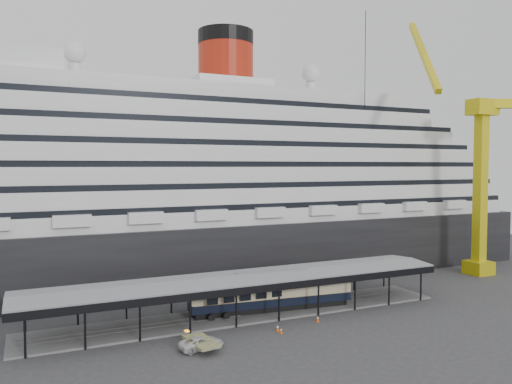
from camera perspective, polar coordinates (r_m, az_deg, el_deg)
ground at (r=62.64m, az=0.60°, el=-15.10°), size 200.00×200.00×0.00m
cruise_ship at (r=89.53m, az=-8.18°, el=2.26°), size 130.00×30.00×43.90m
platform_canopy at (r=66.33m, az=-1.29°, el=-11.94°), size 56.00×9.18×5.30m
crane_yellow at (r=96.99m, az=23.71°, el=3.04°), size 23.83×18.78×47.60m
port_truck at (r=55.57m, az=-6.27°, el=-16.78°), size 5.10×2.85×1.35m
pullman_carriage at (r=67.88m, az=1.83°, el=-11.33°), size 22.47×4.98×21.89m
traffic_cone_left at (r=60.95m, az=2.48°, el=-15.24°), size 0.45×0.45×0.79m
traffic_cone_mid at (r=60.16m, az=2.90°, el=-15.53°), size 0.38×0.38×0.70m
traffic_cone_right at (r=64.64m, az=7.06°, el=-14.17°), size 0.44×0.44×0.81m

